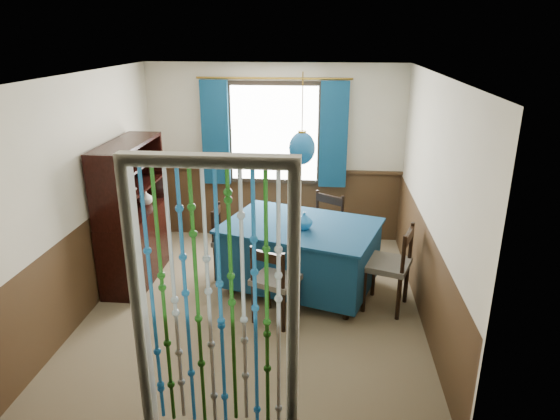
# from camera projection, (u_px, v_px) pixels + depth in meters

# --- Properties ---
(floor) EXTENTS (4.00, 4.00, 0.00)m
(floor) POSITION_uv_depth(u_px,v_px,m) (257.00, 303.00, 5.62)
(floor) COLOR brown
(floor) RESTS_ON ground
(ceiling) EXTENTS (4.00, 4.00, 0.00)m
(ceiling) POSITION_uv_depth(u_px,v_px,m) (252.00, 74.00, 4.77)
(ceiling) COLOR silver
(ceiling) RESTS_ON ground
(wall_back) EXTENTS (3.60, 0.00, 3.60)m
(wall_back) POSITION_uv_depth(u_px,v_px,m) (275.00, 154.00, 7.07)
(wall_back) COLOR beige
(wall_back) RESTS_ON ground
(wall_front) EXTENTS (3.60, 0.00, 3.60)m
(wall_front) POSITION_uv_depth(u_px,v_px,m) (212.00, 293.00, 3.32)
(wall_front) COLOR beige
(wall_front) RESTS_ON ground
(wall_left) EXTENTS (0.00, 4.00, 4.00)m
(wall_left) POSITION_uv_depth(u_px,v_px,m) (89.00, 193.00, 5.35)
(wall_left) COLOR beige
(wall_left) RESTS_ON ground
(wall_right) EXTENTS (0.00, 4.00, 4.00)m
(wall_right) POSITION_uv_depth(u_px,v_px,m) (431.00, 204.00, 5.03)
(wall_right) COLOR beige
(wall_right) RESTS_ON ground
(wainscot_back) EXTENTS (3.60, 0.00, 3.60)m
(wainscot_back) POSITION_uv_depth(u_px,v_px,m) (275.00, 204.00, 7.31)
(wainscot_back) COLOR #3F2A18
(wainscot_back) RESTS_ON ground
(wainscot_front) EXTENTS (3.60, 0.00, 3.60)m
(wainscot_front) POSITION_uv_depth(u_px,v_px,m) (217.00, 384.00, 3.59)
(wainscot_front) COLOR #3F2A18
(wainscot_front) RESTS_ON ground
(wainscot_left) EXTENTS (0.00, 4.00, 4.00)m
(wainscot_left) POSITION_uv_depth(u_px,v_px,m) (99.00, 257.00, 5.61)
(wainscot_left) COLOR #3F2A18
(wainscot_left) RESTS_ON ground
(wainscot_right) EXTENTS (0.00, 4.00, 4.00)m
(wainscot_right) POSITION_uv_depth(u_px,v_px,m) (422.00, 270.00, 5.29)
(wainscot_right) COLOR #3F2A18
(wainscot_right) RESTS_ON ground
(window) EXTENTS (1.32, 0.12, 1.42)m
(window) POSITION_uv_depth(u_px,v_px,m) (274.00, 134.00, 6.92)
(window) COLOR black
(window) RESTS_ON wall_back
(doorway) EXTENTS (1.16, 0.12, 2.18)m
(doorway) POSITION_uv_depth(u_px,v_px,m) (215.00, 314.00, 3.44)
(doorway) COLOR silver
(doorway) RESTS_ON ground
(dining_table) EXTENTS (1.97, 1.63, 0.82)m
(dining_table) POSITION_uv_depth(u_px,v_px,m) (300.00, 252.00, 5.79)
(dining_table) COLOR navy
(dining_table) RESTS_ON floor
(chair_near) EXTENTS (0.56, 0.55, 0.88)m
(chair_near) POSITION_uv_depth(u_px,v_px,m) (275.00, 281.00, 5.13)
(chair_near) COLOR black
(chair_near) RESTS_ON floor
(chair_far) EXTENTS (0.63, 0.63, 0.94)m
(chair_far) POSITION_uv_depth(u_px,v_px,m) (322.00, 229.00, 6.40)
(chair_far) COLOR black
(chair_far) RESTS_ON floor
(chair_left) EXTENTS (0.42, 0.44, 0.89)m
(chair_left) POSITION_uv_depth(u_px,v_px,m) (229.00, 239.00, 6.14)
(chair_left) COLOR black
(chair_left) RESTS_ON floor
(chair_right) EXTENTS (0.59, 0.60, 0.96)m
(chair_right) POSITION_uv_depth(u_px,v_px,m) (390.00, 266.00, 5.37)
(chair_right) COLOR black
(chair_right) RESTS_ON floor
(sideboard) EXTENTS (0.45, 1.30, 1.70)m
(sideboard) POSITION_uv_depth(u_px,v_px,m) (135.00, 232.00, 6.03)
(sideboard) COLOR black
(sideboard) RESTS_ON floor
(pendant_lamp) EXTENTS (0.29, 0.29, 0.98)m
(pendant_lamp) POSITION_uv_depth(u_px,v_px,m) (302.00, 148.00, 5.37)
(pendant_lamp) COLOR olive
(pendant_lamp) RESTS_ON ceiling
(vase_table) EXTENTS (0.18, 0.18, 0.18)m
(vase_table) POSITION_uv_depth(u_px,v_px,m) (304.00, 221.00, 5.51)
(vase_table) COLOR #14548C
(vase_table) RESTS_ON dining_table
(bowl_shelf) EXTENTS (0.23, 0.23, 0.05)m
(bowl_shelf) POSITION_uv_depth(u_px,v_px,m) (127.00, 191.00, 5.62)
(bowl_shelf) COLOR beige
(bowl_shelf) RESTS_ON sideboard
(vase_sideboard) EXTENTS (0.20, 0.20, 0.20)m
(vase_sideboard) POSITION_uv_depth(u_px,v_px,m) (146.00, 197.00, 6.20)
(vase_sideboard) COLOR beige
(vase_sideboard) RESTS_ON sideboard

